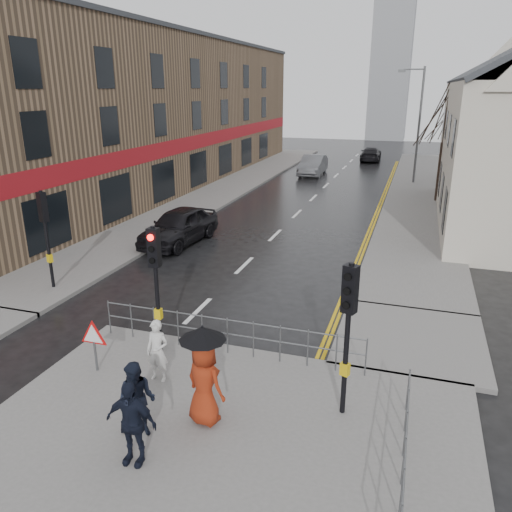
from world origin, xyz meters
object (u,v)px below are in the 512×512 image
Objects in this scene: car_mid at (313,165)px; car_parked at (179,226)px; pedestrian_b at (137,400)px; pedestrian_d at (131,423)px; pedestrian_with_umbrella at (204,372)px; pedestrian_a at (157,351)px.

car_parked is at bearing -95.81° from car_mid.
pedestrian_d is at bearing -77.17° from pedestrian_b.
pedestrian_b reaches higher than car_mid.
pedestrian_b is at bearing -84.66° from car_mid.
car_parked is (-6.32, 11.61, -0.49)m from pedestrian_with_umbrella.
pedestrian_b is 32.92m from car_mid.
pedestrian_b is 13.46m from car_parked.
car_mid is (-3.62, 33.46, -0.20)m from pedestrian_d.
pedestrian_a is 0.70× the size of pedestrian_with_umbrella.
pedestrian_with_umbrella is 1.29× the size of pedestrian_d.
pedestrian_d is at bearing -70.04° from pedestrian_a.
pedestrian_b is at bearing -71.82° from pedestrian_a.
pedestrian_with_umbrella is at bearing -55.87° from car_parked.
pedestrian_b is at bearing 110.83° from pedestrian_d.
pedestrian_d reaches higher than car_mid.
pedestrian_with_umbrella is at bearing 25.19° from pedestrian_b.
pedestrian_with_umbrella is at bearing -32.05° from pedestrian_a.
car_parked reaches higher than car_mid.
pedestrian_d is 33.66m from car_mid.
pedestrian_with_umbrella is (1.10, 0.79, 0.36)m from pedestrian_b.
pedestrian_d reaches higher than car_parked.
pedestrian_a is 11.50m from car_parked.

